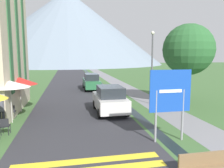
# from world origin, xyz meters

# --- Properties ---
(ground_plane) EXTENTS (160.00, 160.00, 0.00)m
(ground_plane) POSITION_xyz_m (0.00, 20.00, 0.00)
(ground_plane) COLOR #3D6033
(road) EXTENTS (6.40, 60.00, 0.01)m
(road) POSITION_xyz_m (-2.50, 30.00, 0.00)
(road) COLOR #2D2D33
(road) RESTS_ON ground_plane
(footpath) EXTENTS (2.20, 60.00, 0.01)m
(footpath) POSITION_xyz_m (3.60, 30.00, 0.00)
(footpath) COLOR slate
(footpath) RESTS_ON ground_plane
(drainage_channel) EXTENTS (0.60, 60.00, 0.00)m
(drainage_channel) POSITION_xyz_m (1.20, 30.00, 0.00)
(drainage_channel) COLOR black
(drainage_channel) RESTS_ON ground_plane
(mountain_distant) EXTENTS (81.33, 81.33, 31.62)m
(mountain_distant) POSITION_xyz_m (-2.87, 95.37, 15.81)
(mountain_distant) COLOR slate
(mountain_distant) RESTS_ON ground_plane
(road_sign) EXTENTS (1.94, 0.11, 3.25)m
(road_sign) POSITION_xyz_m (1.28, 4.69, 2.08)
(road_sign) COLOR gray
(road_sign) RESTS_ON ground_plane
(parked_car_near) EXTENTS (1.97, 4.04, 1.82)m
(parked_car_near) POSITION_xyz_m (-0.40, 10.10, 0.91)
(parked_car_near) COLOR silver
(parked_car_near) RESTS_ON ground_plane
(parked_car_far) EXTENTS (1.75, 4.53, 1.82)m
(parked_car_far) POSITION_xyz_m (-0.58, 20.34, 0.91)
(parked_car_far) COLOR #28663D
(parked_car_far) RESTS_ON ground_plane
(cafe_chair_near_left) EXTENTS (0.40, 0.40, 0.85)m
(cafe_chair_near_left) POSITION_xyz_m (-6.21, 6.95, 0.51)
(cafe_chair_near_left) COLOR #232328
(cafe_chair_near_left) RESTS_ON ground_plane
(cafe_chair_far_right) EXTENTS (0.40, 0.40, 0.85)m
(cafe_chair_far_right) POSITION_xyz_m (-6.57, 9.84, 0.51)
(cafe_chair_far_right) COLOR #232328
(cafe_chair_far_right) RESTS_ON ground_plane
(cafe_umbrella_middle_white) EXTENTS (2.21, 2.21, 2.45)m
(cafe_umbrella_middle_white) POSITION_xyz_m (-6.37, 8.98, 2.26)
(cafe_umbrella_middle_white) COLOR #B7B2A8
(cafe_umbrella_middle_white) RESTS_ON ground_plane
(cafe_umbrella_rear_red) EXTENTS (2.30, 2.30, 2.40)m
(cafe_umbrella_rear_red) POSITION_xyz_m (-6.35, 11.44, 2.15)
(cafe_umbrella_rear_red) COLOR #B7B2A8
(cafe_umbrella_rear_red) RESTS_ON ground_plane
(person_standing_terrace) EXTENTS (0.32, 0.32, 1.75)m
(person_standing_terrace) POSITION_xyz_m (-6.69, 8.19, 1.02)
(person_standing_terrace) COLOR #282833
(person_standing_terrace) RESTS_ON ground_plane
(streetlamp) EXTENTS (0.28, 0.28, 5.71)m
(streetlamp) POSITION_xyz_m (3.34, 12.04, 3.35)
(streetlamp) COLOR #515156
(streetlamp) RESTS_ON ground_plane
(tree_by_path) EXTENTS (3.89, 3.89, 6.25)m
(tree_by_path) POSITION_xyz_m (5.91, 11.20, 4.28)
(tree_by_path) COLOR brown
(tree_by_path) RESTS_ON ground_plane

